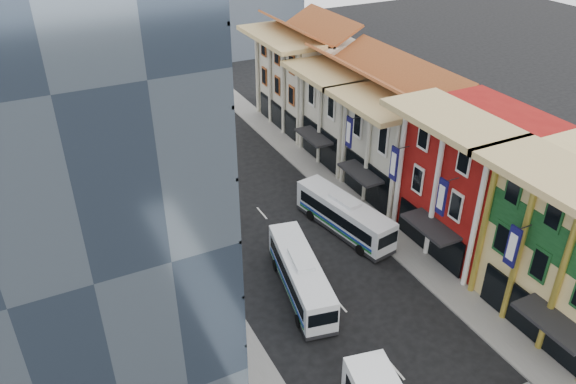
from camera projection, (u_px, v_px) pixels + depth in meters
sidewalk_right at (379, 227)px, 50.81m from camera, size 3.00×90.00×0.15m
sidewalk_left at (201, 281)px, 44.23m from camera, size 3.00×90.00×0.15m
shophouse_red at (476, 181)px, 46.08m from camera, size 8.00×10.00×12.00m
shophouse_cream_near at (404, 146)px, 53.88m from camera, size 8.00×9.00×10.00m
shophouse_cream_mid at (354, 114)px, 60.80m from camera, size 8.00×9.00×10.00m
shophouse_cream_far at (307, 80)px, 68.61m from camera, size 8.00×12.00×11.00m
office_tower at (51, 148)px, 31.02m from camera, size 12.00×26.00×30.00m
office_block_far at (50, 126)px, 53.16m from camera, size 10.00×18.00×14.00m
bus_left_far at (301, 275)px, 42.38m from camera, size 4.48×10.83×3.38m
bus_right at (344, 215)px, 49.52m from camera, size 4.31×10.99×3.44m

